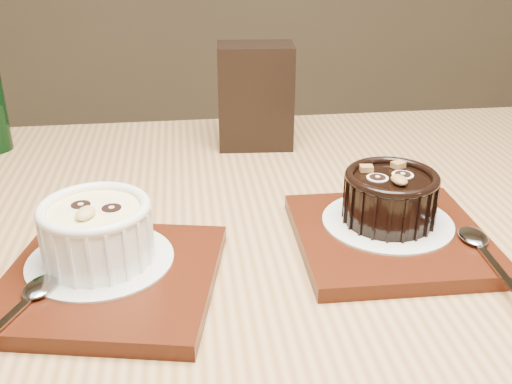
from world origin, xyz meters
TOP-DOWN VIEW (x-y plane):
  - table at (-0.24, 0.01)m, footprint 1.21×0.82m
  - tray_left at (-0.36, -0.04)m, footprint 0.21×0.21m
  - doily_left at (-0.37, -0.02)m, footprint 0.13×0.13m
  - ramekin_white at (-0.37, -0.02)m, footprint 0.10×0.10m
  - spoon_left at (-0.42, -0.09)m, footprint 0.08×0.13m
  - tray_right at (-0.09, 0.01)m, footprint 0.18×0.18m
  - doily_right at (-0.09, 0.02)m, footprint 0.13×0.13m
  - ramekin_dark at (-0.09, 0.02)m, footprint 0.09×0.09m
  - spoon_right at (-0.02, -0.05)m, footprint 0.03×0.13m
  - condiment_stand at (-0.19, 0.29)m, footprint 0.10×0.07m

SIDE VIEW (x-z plane):
  - table at x=-0.24m, z-range 0.28..1.03m
  - tray_left at x=-0.36m, z-range 0.75..0.76m
  - tray_right at x=-0.09m, z-range 0.75..0.76m
  - doily_left at x=-0.37m, z-range 0.77..0.77m
  - doily_right at x=-0.09m, z-range 0.77..0.77m
  - spoon_left at x=-0.42m, z-range 0.77..0.77m
  - spoon_right at x=-0.02m, z-range 0.77..0.77m
  - ramekin_dark at x=-0.09m, z-range 0.77..0.82m
  - ramekin_white at x=-0.37m, z-range 0.77..0.83m
  - condiment_stand at x=-0.19m, z-range 0.75..0.89m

